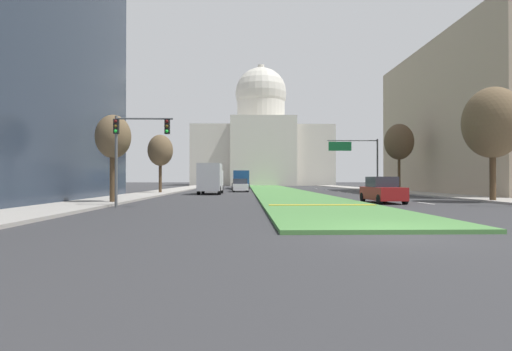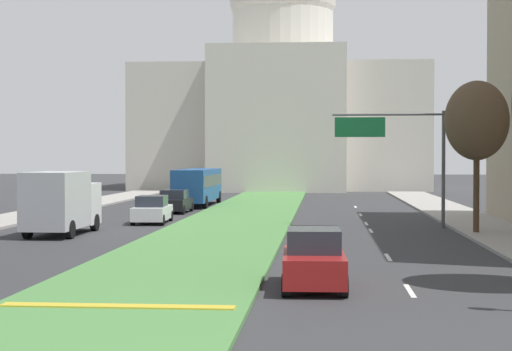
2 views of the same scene
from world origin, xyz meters
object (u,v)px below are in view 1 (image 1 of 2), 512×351
at_px(sedan_midblock, 240,186).
at_px(sedan_distant, 239,185).
at_px(street_tree_left_near, 113,138).
at_px(street_tree_right_mid, 399,142).
at_px(traffic_light_near_left, 131,141).
at_px(city_bus, 242,178).
at_px(overhead_guide_sign, 358,154).
at_px(box_truck_delivery, 211,178).
at_px(capitol_building, 261,144).
at_px(street_tree_left_mid, 160,151).
at_px(sedan_lead_stopped, 382,191).
at_px(street_tree_right_near, 492,123).

bearing_deg(sedan_midblock, sedan_distant, 91.77).
relative_size(street_tree_left_near, street_tree_right_mid, 0.74).
bearing_deg(traffic_light_near_left, city_bus, 82.57).
xyz_separation_m(overhead_guide_sign, sedan_distant, (-14.69, 10.91, -3.91)).
xyz_separation_m(street_tree_left_near, city_bus, (7.91, 42.02, -2.47)).
xyz_separation_m(sedan_distant, city_bus, (0.29, 8.77, 1.00)).
bearing_deg(overhead_guide_sign, box_truck_delivery, -161.68).
bearing_deg(street_tree_left_near, sedan_midblock, 71.90).
height_order(capitol_building, box_truck_delivery, capitol_building).
xyz_separation_m(street_tree_left_near, street_tree_left_mid, (-0.81, 18.14, 0.48)).
bearing_deg(street_tree_left_mid, city_bus, 69.93).
bearing_deg(sedan_lead_stopped, street_tree_left_mid, 136.73).
relative_size(capitol_building, sedan_midblock, 7.88).
xyz_separation_m(sedan_distant, box_truck_delivery, (-2.77, -16.69, 0.91)).
bearing_deg(street_tree_right_mid, sedan_lead_stopped, -114.49).
bearing_deg(overhead_guide_sign, sedan_distant, 143.39).
relative_size(street_tree_right_near, street_tree_right_mid, 1.03).
relative_size(traffic_light_near_left, city_bus, 0.47).
bearing_deg(capitol_building, overhead_guide_sign, -80.83).
bearing_deg(street_tree_left_mid, sedan_lead_stopped, -43.27).
height_order(sedan_distant, box_truck_delivery, box_truck_delivery).
relative_size(street_tree_right_mid, sedan_midblock, 1.74).
distance_m(traffic_light_near_left, box_truck_delivery, 19.97).
height_order(sedan_lead_stopped, sedan_distant, sedan_lead_stopped).
distance_m(capitol_building, box_truck_delivery, 65.63).
bearing_deg(traffic_light_near_left, box_truck_delivery, 81.81).
bearing_deg(sedan_lead_stopped, city_bus, 103.38).
xyz_separation_m(street_tree_right_near, sedan_lead_stopped, (-7.91, -0.54, -4.68)).
relative_size(capitol_building, sedan_distant, 8.32).
xyz_separation_m(overhead_guide_sign, street_tree_right_mid, (3.41, -4.15, 1.06)).
distance_m(capitol_building, sedan_lead_stopped, 81.14).
height_order(capitol_building, street_tree_left_mid, capitol_building).
bearing_deg(city_bus, box_truck_delivery, -96.85).
bearing_deg(capitol_building, street_tree_right_near, -80.87).
bearing_deg(traffic_light_near_left, street_tree_right_mid, 41.94).
height_order(sedan_midblock, city_bus, city_bus).
bearing_deg(capitol_building, street_tree_left_mid, -102.23).
xyz_separation_m(street_tree_left_mid, city_bus, (8.72, 23.87, -2.95)).
relative_size(sedan_lead_stopped, city_bus, 0.38).
distance_m(overhead_guide_sign, sedan_distant, 18.71).
bearing_deg(city_bus, capitol_building, 82.82).
bearing_deg(sedan_distant, street_tree_left_near, -102.91).
xyz_separation_m(street_tree_left_mid, sedan_midblock, (8.71, 6.04, -3.94)).
bearing_deg(sedan_distant, street_tree_left_mid, -119.17).
xyz_separation_m(street_tree_right_mid, sedan_lead_stopped, (-7.97, -17.51, -4.91)).
height_order(traffic_light_near_left, overhead_guide_sign, overhead_guide_sign).
height_order(capitol_building, sedan_midblock, capitol_building).
height_order(traffic_light_near_left, sedan_lead_stopped, traffic_light_near_left).
xyz_separation_m(overhead_guide_sign, sedan_lead_stopped, (-4.56, -21.66, -3.85)).
bearing_deg(box_truck_delivery, street_tree_left_mid, 164.29).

